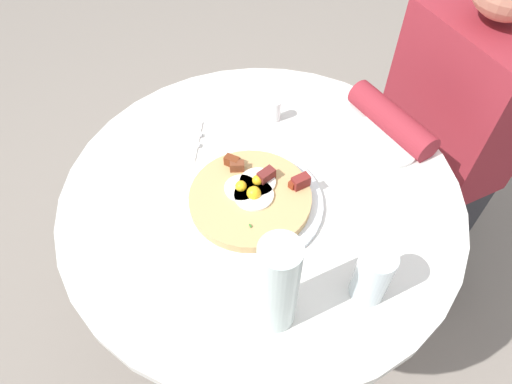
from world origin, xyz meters
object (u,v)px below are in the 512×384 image
knife (164,143)px  water_glass (373,275)px  pizza_plate (250,203)px  water_bottle (278,286)px  dining_table (261,232)px  fork (166,133)px  salt_shaker (275,111)px  breakfast_pizza (251,196)px  person_seated (440,146)px  bread_plate (384,141)px

knife → water_glass: (-0.55, -0.23, 0.06)m
pizza_plate → water_bottle: size_ratio=1.38×
dining_table → fork: bearing=27.3°
fork → salt_shaker: size_ratio=3.06×
breakfast_pizza → salt_shaker: breakfast_pizza is taller
fork → water_bottle: 0.56m
water_bottle → salt_shaker: bearing=-26.7°
person_seated → pizza_plate: person_seated is taller
breakfast_pizza → fork: (0.29, 0.10, -0.02)m
water_glass → pizza_plate: bearing=21.6°
person_seated → pizza_plate: bearing=98.2°
breakfast_pizza → fork: bearing=19.4°
dining_table → fork: fork is taller
water_bottle → fork: bearing=3.3°
water_glass → salt_shaker: size_ratio=2.21×
water_glass → salt_shaker: 0.52m
bread_plate → water_glass: 0.42m
breakfast_pizza → water_bottle: water_bottle is taller
fork → person_seated: bearing=-164.2°
fork → knife: same height
person_seated → dining_table: bearing=96.6°
knife → water_bottle: bearing=124.7°
dining_table → bread_plate: (0.01, -0.34, 0.18)m
dining_table → water_glass: (-0.31, -0.07, 0.24)m
dining_table → person_seated: 0.67m
person_seated → salt_shaker: bearing=76.6°
bread_plate → person_seated: bearing=-77.9°
bread_plate → water_bottle: (-0.29, 0.45, 0.11)m
water_bottle → salt_shaker: water_bottle is taller
salt_shaker → fork: bearing=76.6°
dining_table → water_bottle: (-0.28, 0.11, 0.29)m
knife → salt_shaker: size_ratio=3.06×
bread_plate → knife: size_ratio=1.01×
bread_plate → knife: 0.55m
knife → salt_shaker: 0.29m
breakfast_pizza → water_glass: 0.31m
dining_table → bread_plate: size_ratio=5.05×
person_seated → knife: (0.16, 0.81, 0.22)m
pizza_plate → water_bottle: water_bottle is taller
person_seated → water_bottle: person_seated is taller
dining_table → bread_plate: bearing=-88.7°
person_seated → knife: size_ratio=6.31×
person_seated → bread_plate: size_ratio=6.25×
pizza_plate → water_glass: (-0.29, -0.11, 0.06)m
breakfast_pizza → water_glass: size_ratio=2.06×
pizza_plate → fork: pizza_plate is taller
dining_table → person_seated: (0.08, -0.66, -0.05)m
bread_plate → knife: bearing=65.4°
dining_table → person_seated: person_seated is taller
person_seated → water_glass: (-0.39, 0.58, 0.28)m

